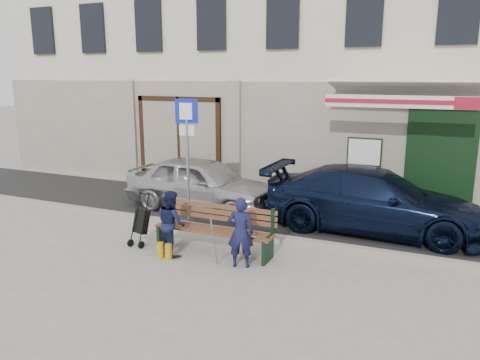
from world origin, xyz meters
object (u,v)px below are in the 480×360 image
Objects in this scene: man at (240,232)px; stroller at (141,222)px; car_silver at (202,184)px; woman at (171,223)px; car_navy at (373,200)px; bench at (212,229)px; parking_sign at (187,141)px.

man reaches higher than stroller.
woman is (0.93, -2.93, -0.05)m from car_silver.
car_silver reaches higher than stroller.
bench is at bearing 135.16° from car_navy.
stroller is (-4.16, -2.78, -0.23)m from car_navy.
man is at bearing -144.18° from woman.
bench is 1.91× the size of woman.
man is at bearing -28.51° from bench.
woman is (0.63, -1.74, -1.31)m from parking_sign.
parking_sign is at bearing 133.89° from bench.
car_navy reaches higher than man.
stroller is at bearing 124.85° from car_navy.
stroller is (0.08, -2.73, -0.22)m from car_silver.
car_silver is at bearing 97.09° from parking_sign.
car_navy is 4.57× the size of stroller.
bench is (1.28, -1.33, -1.48)m from parking_sign.
car_navy is 3.70m from bench.
car_silver is 3.79m from man.
car_navy is at bearing -139.16° from man.
car_silver is at bearing 107.35° from stroller.
car_silver is 1.67× the size of bench.
parking_sign is 1.20× the size of bench.
man is at bearing -137.81° from car_silver.
woman is at bearing -147.90° from bench.
car_navy reaches higher than woman.
woman reaches higher than bench.
car_silver is 1.39× the size of parking_sign.
car_navy is 3.80× the size of woman.
car_navy is at bearing 49.44° from stroller.
woman is 0.89m from stroller.
parking_sign is 3.02m from man.
woman is at bearing -159.07° from car_silver.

